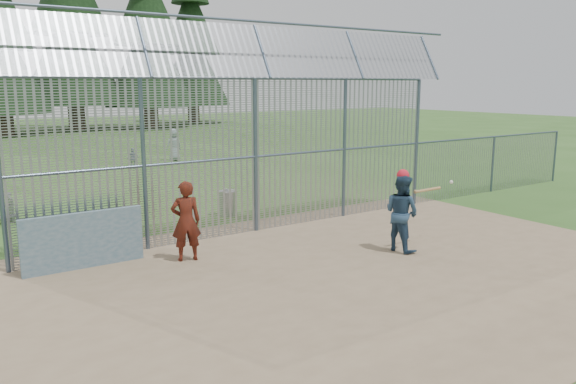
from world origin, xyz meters
TOP-DOWN VIEW (x-y plane):
  - ground at (0.00, 0.00)m, footprint 120.00×120.00m
  - dirt_infield at (0.00, -0.50)m, footprint 14.00×10.00m
  - dugout_wall at (-4.60, 2.90)m, footprint 2.50×0.12m
  - batter at (1.85, 0.04)m, footprint 0.76×0.94m
  - onlooker at (-2.60, 2.15)m, footprint 0.74×0.58m
  - bg_kid_standing at (3.82, 17.95)m, footprint 0.82×0.56m
  - bg_kid_seated at (1.10, 16.33)m, footprint 0.60×0.36m
  - batting_gear at (1.99, 0.02)m, footprint 1.86×0.34m
  - trash_can at (0.23, 5.59)m, footprint 0.56×0.56m
  - backstop_fence at (1.81, 3.43)m, footprint 20.09×0.81m

SIDE VIEW (x-z plane):
  - ground at x=0.00m, z-range 0.00..0.00m
  - dirt_infield at x=0.00m, z-range 0.00..0.02m
  - trash_can at x=0.23m, z-range -0.03..0.79m
  - bg_kid_seated at x=1.10m, z-range 0.00..0.96m
  - dugout_wall at x=-4.60m, z-range 0.02..1.22m
  - bg_kid_standing at x=3.82m, z-range 0.00..1.63m
  - onlooker at x=-2.60m, z-range 0.02..1.80m
  - batter at x=1.85m, z-range 0.02..1.82m
  - batting_gear at x=1.99m, z-range 1.44..2.02m
  - backstop_fence at x=1.81m, z-range -0.29..5.01m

